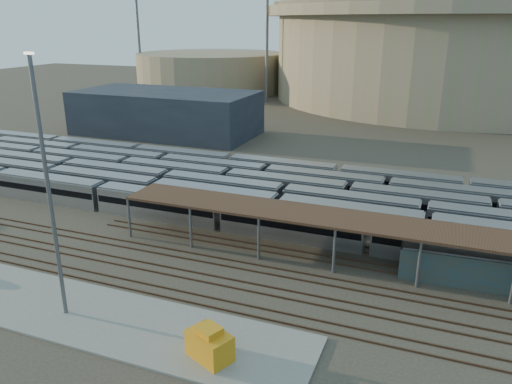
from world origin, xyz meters
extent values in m
plane|color=#383026|center=(0.00, 0.00, 0.00)|extent=(420.00, 420.00, 0.00)
cube|color=gray|center=(-5.00, -15.00, 0.10)|extent=(50.00, 9.00, 0.20)
cube|color=#BBBCC0|center=(1.47, 8.00, 1.80)|extent=(112.00, 2.90, 3.60)
cube|color=#BBBCC0|center=(7.66, 12.20, 1.80)|extent=(112.00, 2.90, 3.60)
cube|color=#BBBCC0|center=(6.96, 16.40, 1.80)|extent=(112.00, 2.90, 3.60)
cube|color=#BBBCC0|center=(-3.51, 20.60, 1.80)|extent=(112.00, 2.90, 3.60)
cube|color=#BBBCC0|center=(1.25, 24.80, 1.80)|extent=(112.00, 2.90, 3.60)
cube|color=#BBBCC0|center=(-6.81, 29.00, 1.80)|extent=(112.00, 2.90, 3.60)
cylinder|color=#5C5C61|center=(-8.00, 1.30, 2.50)|extent=(0.30, 0.30, 5.00)
cylinder|color=#5C5C61|center=(-8.00, 6.70, 2.50)|extent=(0.30, 0.30, 5.00)
cylinder|color=#5C5C61|center=(0.57, 1.30, 2.50)|extent=(0.30, 0.30, 5.00)
cylinder|color=#5C5C61|center=(0.57, 6.70, 2.50)|extent=(0.30, 0.30, 5.00)
cylinder|color=#5C5C61|center=(9.14, 1.30, 2.50)|extent=(0.30, 0.30, 5.00)
cylinder|color=#5C5C61|center=(9.14, 6.70, 2.50)|extent=(0.30, 0.30, 5.00)
cylinder|color=#5C5C61|center=(17.71, 1.30, 2.50)|extent=(0.30, 0.30, 5.00)
cylinder|color=#5C5C61|center=(17.71, 6.70, 2.50)|extent=(0.30, 0.30, 5.00)
cylinder|color=#5C5C61|center=(26.29, 1.30, 2.50)|extent=(0.30, 0.30, 5.00)
cylinder|color=#5C5C61|center=(26.29, 6.70, 2.50)|extent=(0.30, 0.30, 5.00)
cylinder|color=#5C5C61|center=(34.86, 6.70, 2.50)|extent=(0.30, 0.30, 5.00)
cube|color=#371D16|center=(22.00, 4.00, 5.15)|extent=(60.00, 6.00, 0.30)
cube|color=#4C3323|center=(0.00, -1.75, 0.09)|extent=(170.00, 0.12, 0.18)
cube|color=#4C3323|center=(0.00, -0.25, 0.09)|extent=(170.00, 0.12, 0.18)
cube|color=#4C3323|center=(0.00, -5.75, 0.09)|extent=(170.00, 0.12, 0.18)
cube|color=#4C3323|center=(0.00, -4.25, 0.09)|extent=(170.00, 0.12, 0.18)
cube|color=#4C3323|center=(0.00, -9.75, 0.09)|extent=(170.00, 0.12, 0.18)
cube|color=#4C3323|center=(0.00, -8.25, 0.09)|extent=(170.00, 0.12, 0.18)
cylinder|color=gray|center=(25.00, 140.00, 14.00)|extent=(116.00, 116.00, 28.00)
cylinder|color=gray|center=(25.00, 140.00, 29.50)|extent=(124.00, 124.00, 3.00)
cylinder|color=brown|center=(25.00, 140.00, 31.75)|extent=(120.00, 120.00, 1.50)
cylinder|color=gray|center=(-60.00, 130.00, 7.00)|extent=(56.00, 56.00, 14.00)
cube|color=#1E232D|center=(-35.00, 55.00, 5.00)|extent=(42.00, 20.00, 10.00)
cylinder|color=#5C5C61|center=(-30.00, 110.00, 18.00)|extent=(1.00, 1.00, 36.00)
cylinder|color=#5C5C61|center=(-85.00, 120.00, 18.00)|extent=(1.00, 1.00, 36.00)
cylinder|color=#5C5C61|center=(-10.00, 160.00, 18.00)|extent=(1.00, 1.00, 36.00)
cube|color=#1D3D48|center=(31.58, 4.00, 1.71)|extent=(14.76, 3.45, 3.42)
cylinder|color=#5C5C61|center=(-3.29, -15.61, 11.64)|extent=(0.36, 0.36, 22.88)
cube|color=#FFF2CC|center=(-3.29, -15.61, 23.18)|extent=(0.81, 0.33, 0.20)
cube|color=orange|center=(11.92, -16.60, 1.31)|extent=(4.16, 3.47, 2.23)
camera|label=1|loc=(27.43, -46.17, 25.55)|focal=35.00mm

